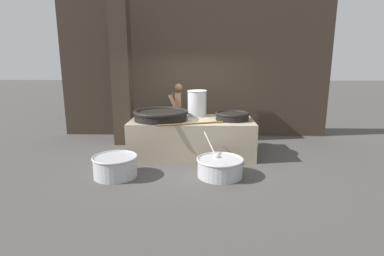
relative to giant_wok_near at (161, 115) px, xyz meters
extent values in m
plane|color=#474442|center=(0.73, 0.10, -0.99)|extent=(60.00, 60.00, 0.00)
cube|color=#382D23|center=(0.73, 2.11, 1.01)|extent=(7.95, 0.24, 3.99)
cube|color=#382D23|center=(-1.16, 1.04, 1.01)|extent=(0.47, 0.47, 3.99)
cube|color=tan|center=(0.73, 0.10, -0.56)|extent=(2.91, 1.45, 0.86)
cylinder|color=black|center=(0.00, 0.00, -0.03)|extent=(1.26, 1.26, 0.19)
torus|color=black|center=(0.00, 0.00, 0.06)|extent=(1.31, 1.31, 0.10)
cylinder|color=black|center=(1.69, 0.05, -0.05)|extent=(0.78, 0.78, 0.15)
torus|color=black|center=(1.69, 0.05, 0.02)|extent=(0.81, 0.81, 0.06)
cylinder|color=silver|center=(0.85, 0.56, 0.19)|extent=(0.47, 0.47, 0.63)
torus|color=silver|center=(0.85, 0.56, 0.51)|extent=(0.50, 0.50, 0.03)
cylinder|color=brown|center=(0.72, -0.53, -0.11)|extent=(1.46, 0.51, 0.04)
cube|color=brown|center=(1.39, -0.31, -0.12)|extent=(0.15, 0.13, 0.02)
cylinder|color=brown|center=(0.33, 1.16, -0.59)|extent=(0.12, 0.12, 0.80)
cylinder|color=brown|center=(0.33, 1.33, -0.59)|extent=(0.12, 0.12, 0.80)
cube|color=#334C72|center=(0.33, 1.25, -0.43)|extent=(0.20, 0.25, 0.52)
cube|color=brown|center=(0.33, 1.25, 0.11)|extent=(0.17, 0.49, 0.59)
cylinder|color=brown|center=(0.23, 1.00, 0.11)|extent=(0.33, 0.10, 0.55)
cylinder|color=brown|center=(0.24, 1.49, 0.11)|extent=(0.33, 0.10, 0.55)
sphere|color=brown|center=(0.33, 1.25, 0.53)|extent=(0.23, 0.23, 0.23)
cylinder|color=#B7B7BC|center=(1.33, -1.37, -0.82)|extent=(0.88, 0.88, 0.35)
torus|color=#B7B7BC|center=(1.33, -1.37, -0.64)|extent=(0.93, 0.93, 0.04)
cylinder|color=tan|center=(1.33, -1.37, -0.74)|extent=(0.78, 0.78, 0.09)
sphere|color=#B7B7BC|center=(1.27, -1.23, -0.66)|extent=(0.16, 0.16, 0.16)
cylinder|color=#B7B7BC|center=(1.15, -0.96, -0.45)|extent=(0.27, 0.55, 0.42)
cylinder|color=#B7B7BC|center=(-0.72, -1.45, -0.79)|extent=(0.84, 0.84, 0.40)
torus|color=#B7B7BC|center=(-0.72, -1.45, -0.59)|extent=(0.88, 0.88, 0.04)
cylinder|color=orange|center=(-0.72, -1.45, -0.70)|extent=(0.74, 0.74, 0.10)
cylinder|color=orange|center=(-0.55, -1.33, -0.64)|extent=(0.05, 0.05, 0.03)
cylinder|color=orange|center=(-0.63, -1.30, -0.63)|extent=(0.07, 0.07, 0.04)
cylinder|color=orange|center=(-0.51, -1.46, -0.63)|extent=(0.05, 0.05, 0.04)
cylinder|color=orange|center=(-0.85, -1.58, -0.63)|extent=(0.06, 0.05, 0.04)
cylinder|color=orange|center=(-0.51, -1.28, -0.64)|extent=(0.05, 0.06, 0.03)
cylinder|color=orange|center=(-0.68, -1.54, -0.63)|extent=(0.07, 0.07, 0.04)
cylinder|color=orange|center=(-0.69, -1.42, -0.63)|extent=(0.06, 0.06, 0.03)
cylinder|color=orange|center=(-0.63, -1.36, -0.63)|extent=(0.06, 0.05, 0.04)
cylinder|color=orange|center=(-0.76, -1.25, -0.63)|extent=(0.05, 0.06, 0.04)
cylinder|color=orange|center=(-0.91, -1.43, -0.64)|extent=(0.06, 0.06, 0.03)
cylinder|color=orange|center=(-0.86, -1.54, -0.64)|extent=(0.06, 0.04, 0.03)
camera|label=1|loc=(0.97, -6.96, 1.22)|focal=28.00mm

